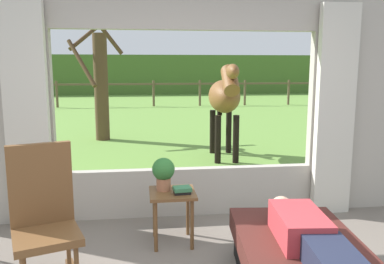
{
  "coord_description": "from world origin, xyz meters",
  "views": [
    {
      "loc": [
        -0.5,
        -2.16,
        1.71
      ],
      "look_at": [
        0.0,
        1.8,
        1.05
      ],
      "focal_mm": 37.18,
      "sensor_mm": 36.0,
      "label": 1
    }
  ],
  "objects_px": {
    "side_table": "(172,201)",
    "rocking_chair": "(44,219)",
    "reclining_person": "(310,238)",
    "book_stack": "(182,190)",
    "potted_plant": "(163,172)",
    "horse": "(225,97)",
    "pasture_tree": "(100,83)"
  },
  "relations": [
    {
      "from": "reclining_person",
      "to": "pasture_tree",
      "type": "distance_m",
      "value": 7.18
    },
    {
      "from": "rocking_chair",
      "to": "horse",
      "type": "height_order",
      "value": "horse"
    },
    {
      "from": "side_table",
      "to": "book_stack",
      "type": "height_order",
      "value": "book_stack"
    },
    {
      "from": "potted_plant",
      "to": "horse",
      "type": "distance_m",
      "value": 3.6
    },
    {
      "from": "horse",
      "to": "book_stack",
      "type": "bearing_deg",
      "value": 75.67
    },
    {
      "from": "side_table",
      "to": "pasture_tree",
      "type": "relative_size",
      "value": 0.17
    },
    {
      "from": "potted_plant",
      "to": "side_table",
      "type": "bearing_deg",
      "value": -36.87
    },
    {
      "from": "rocking_chair",
      "to": "pasture_tree",
      "type": "xyz_separation_m",
      "value": [
        -0.17,
        6.26,
        0.8
      ]
    },
    {
      "from": "book_stack",
      "to": "horse",
      "type": "relative_size",
      "value": 0.1
    },
    {
      "from": "rocking_chair",
      "to": "book_stack",
      "type": "distance_m",
      "value": 1.26
    },
    {
      "from": "book_stack",
      "to": "pasture_tree",
      "type": "height_order",
      "value": "pasture_tree"
    },
    {
      "from": "rocking_chair",
      "to": "horse",
      "type": "xyz_separation_m",
      "value": [
        2.26,
        4.02,
        0.61
      ]
    },
    {
      "from": "rocking_chair",
      "to": "horse",
      "type": "distance_m",
      "value": 4.65
    },
    {
      "from": "reclining_person",
      "to": "rocking_chair",
      "type": "relative_size",
      "value": 1.28
    },
    {
      "from": "reclining_person",
      "to": "book_stack",
      "type": "relative_size",
      "value": 7.99
    },
    {
      "from": "rocking_chair",
      "to": "potted_plant",
      "type": "xyz_separation_m",
      "value": [
        0.96,
        0.68,
        0.16
      ]
    },
    {
      "from": "potted_plant",
      "to": "reclining_person",
      "type": "bearing_deg",
      "value": -52.29
    },
    {
      "from": "book_stack",
      "to": "pasture_tree",
      "type": "relative_size",
      "value": 0.06
    },
    {
      "from": "side_table",
      "to": "horse",
      "type": "bearing_deg",
      "value": 70.26
    },
    {
      "from": "potted_plant",
      "to": "horse",
      "type": "xyz_separation_m",
      "value": [
        1.3,
        3.33,
        0.45
      ]
    },
    {
      "from": "rocking_chair",
      "to": "potted_plant",
      "type": "distance_m",
      "value": 1.19
    },
    {
      "from": "reclining_person",
      "to": "pasture_tree",
      "type": "relative_size",
      "value": 0.47
    },
    {
      "from": "rocking_chair",
      "to": "book_stack",
      "type": "height_order",
      "value": "rocking_chair"
    },
    {
      "from": "horse",
      "to": "potted_plant",
      "type": "bearing_deg",
      "value": 72.47
    },
    {
      "from": "side_table",
      "to": "rocking_chair",
      "type": "bearing_deg",
      "value": -149.14
    },
    {
      "from": "reclining_person",
      "to": "potted_plant",
      "type": "bearing_deg",
      "value": 133.26
    },
    {
      "from": "side_table",
      "to": "book_stack",
      "type": "distance_m",
      "value": 0.17
    },
    {
      "from": "reclining_person",
      "to": "side_table",
      "type": "height_order",
      "value": "reclining_person"
    },
    {
      "from": "side_table",
      "to": "potted_plant",
      "type": "xyz_separation_m",
      "value": [
        -0.08,
        0.06,
        0.28
      ]
    },
    {
      "from": "pasture_tree",
      "to": "side_table",
      "type": "bearing_deg",
      "value": -77.84
    },
    {
      "from": "pasture_tree",
      "to": "book_stack",
      "type": "bearing_deg",
      "value": -77.13
    },
    {
      "from": "rocking_chair",
      "to": "horse",
      "type": "bearing_deg",
      "value": 41.29
    }
  ]
}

